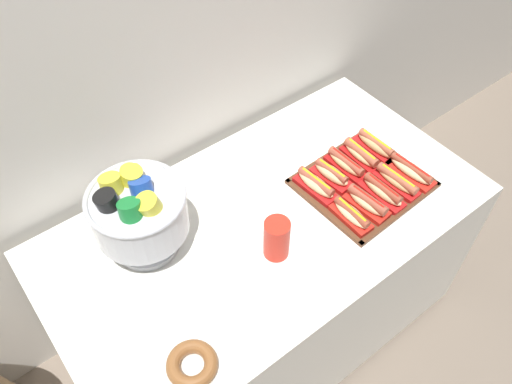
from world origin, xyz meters
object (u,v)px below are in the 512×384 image
hot_dog_2 (382,191)px  hot_dog_3 (397,181)px  donut (192,364)px  hot_dog_6 (331,174)px  hot_dog_4 (411,171)px  hot_dog_5 (316,185)px  buffet_table (265,277)px  hot_dog_7 (346,164)px  hot_dog_8 (361,155)px  cup_stack (277,239)px  serving_tray (363,184)px  hot_dog_0 (351,215)px  punch_bowl (138,211)px  hot_dog_1 (367,202)px  hot_dog_9 (375,145)px

hot_dog_2 → hot_dog_3: (0.07, 0.00, -0.00)m
donut → hot_dog_3: bearing=6.8°
hot_dog_3 → hot_dog_6: (-0.16, 0.16, 0.00)m
hot_dog_4 → hot_dog_5: hot_dog_5 is taller
buffet_table → hot_dog_2: 0.57m
hot_dog_7 → donut: size_ratio=1.19×
hot_dog_4 → donut: size_ratio=1.34×
hot_dog_8 → donut: hot_dog_8 is taller
hot_dog_4 → hot_dog_5: 0.34m
hot_dog_6 → cup_stack: bearing=-161.1°
hot_dog_5 → serving_tray: bearing=-26.4°
serving_tray → hot_dog_0: bearing=-148.8°
hot_dog_4 → hot_dog_8: bearing=116.8°
hot_dog_2 → hot_dog_4: hot_dog_2 is taller
hot_dog_0 → hot_dog_3: size_ratio=0.88×
hot_dog_5 → punch_bowl: size_ratio=0.58×
hot_dog_6 → hot_dog_7: 0.08m
hot_dog_1 → punch_bowl: bearing=153.8°
hot_dog_7 → hot_dog_8: size_ratio=1.02×
hot_dog_2 → hot_dog_9: bearing=50.1°
hot_dog_5 → hot_dog_8: 0.23m
hot_dog_2 → hot_dog_9: 0.22m
hot_dog_0 → donut: (-0.68, -0.10, -0.01)m
hot_dog_6 → punch_bowl: 0.68m
hot_dog_4 → hot_dog_0: bearing=-177.6°
donut → punch_bowl: bearing=76.3°
hot_dog_6 → donut: (-0.75, -0.27, -0.02)m
hot_dog_2 → serving_tray: bearing=92.4°
serving_tray → punch_bowl: (-0.72, 0.23, 0.16)m
serving_tray → buffet_table: bearing=166.6°
cup_stack → hot_dog_8: bearing=14.0°
hot_dog_4 → hot_dog_8: size_ratio=1.15×
hot_dog_3 → cup_stack: size_ratio=1.21×
hot_dog_9 → punch_bowl: size_ratio=0.61×
hot_dog_8 → cup_stack: bearing=-166.0°
hot_dog_2 → hot_dog_3: size_ratio=1.00×
serving_tray → hot_dog_9: bearing=31.2°
hot_dog_3 → hot_dog_6: bearing=134.7°
hot_dog_5 → hot_dog_6: bearing=2.4°
hot_dog_9 → hot_dog_7: bearing=-177.6°
hot_dog_5 → donut: hot_dog_5 is taller
hot_dog_6 → cup_stack: 0.36m
hot_dog_1 → donut: size_ratio=1.18×
punch_bowl → donut: bearing=-103.7°
serving_tray → hot_dog_6: 0.12m
hot_dog_0 → hot_dog_2: size_ratio=0.88×
serving_tray → hot_dog_3: hot_dog_3 is taller
hot_dog_5 → hot_dog_4: bearing=-26.4°
hot_dog_0 → hot_dog_7: size_ratio=0.93×
hot_dog_4 → donut: hot_dog_4 is taller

